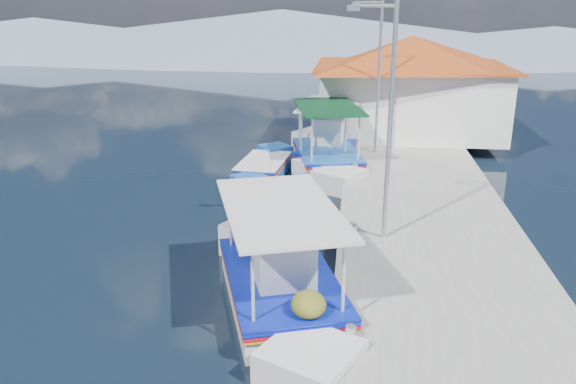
# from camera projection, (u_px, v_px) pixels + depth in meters

# --- Properties ---
(ground) EXTENTS (160.00, 160.00, 0.00)m
(ground) POSITION_uv_depth(u_px,v_px,m) (195.00, 279.00, 14.17)
(ground) COLOR black
(ground) RESTS_ON ground
(quay) EXTENTS (5.00, 44.00, 0.50)m
(quay) POSITION_uv_depth(u_px,v_px,m) (418.00, 198.00, 19.09)
(quay) COLOR #9D9A92
(quay) RESTS_ON ground
(bollards) EXTENTS (0.20, 17.20, 0.30)m
(bollards) POSITION_uv_depth(u_px,v_px,m) (354.00, 192.00, 18.48)
(bollards) COLOR #A5A8AD
(bollards) RESTS_ON quay
(main_caique) EXTENTS (3.88, 7.44, 2.58)m
(main_caique) POSITION_uv_depth(u_px,v_px,m) (282.00, 282.00, 12.96)
(main_caique) COLOR silver
(main_caique) RESTS_ON ground
(caique_green_canopy) EXTENTS (3.33, 7.35, 2.82)m
(caique_green_canopy) POSITION_uv_depth(u_px,v_px,m) (327.00, 158.00, 23.20)
(caique_green_canopy) COLOR silver
(caique_green_canopy) RESTS_ON ground
(caique_blue_hull) EXTENTS (1.90, 5.36, 0.96)m
(caique_blue_hull) POSITION_uv_depth(u_px,v_px,m) (264.00, 169.00, 22.29)
(caique_blue_hull) COLOR #1A50A1
(caique_blue_hull) RESTS_ON ground
(caique_far) EXTENTS (2.69, 7.53, 2.65)m
(caique_far) POSITION_uv_depth(u_px,v_px,m) (329.00, 148.00, 24.45)
(caique_far) COLOR silver
(caique_far) RESTS_ON ground
(harbor_building) EXTENTS (10.49, 10.49, 4.40)m
(harbor_building) POSITION_uv_depth(u_px,v_px,m) (410.00, 83.00, 26.72)
(harbor_building) COLOR silver
(harbor_building) RESTS_ON quay
(lamp_post_near) EXTENTS (1.21, 0.14, 6.00)m
(lamp_post_near) POSITION_uv_depth(u_px,v_px,m) (387.00, 112.00, 14.32)
(lamp_post_near) COLOR #A5A8AD
(lamp_post_near) RESTS_ON quay
(lamp_post_far) EXTENTS (1.21, 0.14, 6.00)m
(lamp_post_far) POSITION_uv_depth(u_px,v_px,m) (377.00, 69.00, 22.79)
(lamp_post_far) COLOR #A5A8AD
(lamp_post_far) RESTS_ON quay
(mountain_ridge) EXTENTS (171.40, 96.00, 5.50)m
(mountain_ridge) POSITION_uv_depth(u_px,v_px,m) (383.00, 39.00, 65.50)
(mountain_ridge) COLOR slate
(mountain_ridge) RESTS_ON ground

